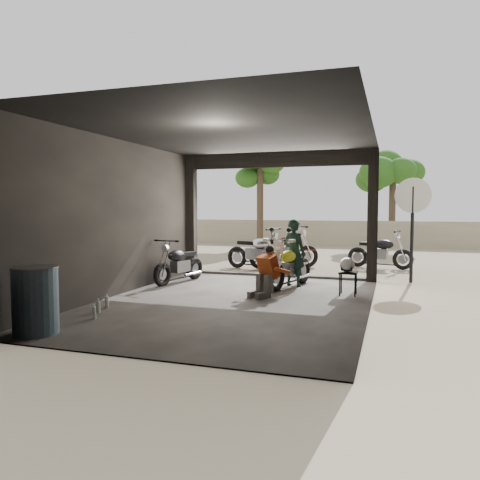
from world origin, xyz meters
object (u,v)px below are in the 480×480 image
Objects in this scene: left_bike at (179,261)px; helmet at (347,265)px; outside_bike_b at (284,247)px; sign_post at (413,212)px; outside_bike_c at (380,249)px; stool at (348,275)px; rider at (294,253)px; outside_bike_a at (258,249)px; main_bike at (290,263)px; mechanic at (265,273)px; oil_drum at (36,301)px.

left_bike is 4.00m from helmet.
outside_bike_b is at bearing 74.84° from left_bike.
outside_bike_b is 3.99m from sign_post.
outside_bike_b is 4.43m from helmet.
stool is (-0.50, -4.76, -0.14)m from outside_bike_c.
stool is (1.28, -0.73, -0.35)m from rider.
outside_bike_a reaches higher than stool.
helmet is (1.25, -0.75, -0.13)m from rider.
left_bike is 4.02m from stool.
outside_bike_a is 4.37m from stool.
main_bike is at bearing 16.50° from left_bike.
rider is at bearing 125.28° from helmet.
mechanic is at bearing 100.24° from rider.
outside_bike_c is at bearing -103.89° from outside_bike_b.
mechanic is at bearing 155.08° from outside_bike_b.
stool is 2.88m from sign_post.
outside_bike_b is at bearing 95.63° from helmet.
outside_bike_b is at bearing -51.57° from rider.
left_bike is at bearing -160.44° from main_bike.
outside_bike_b is 4.43m from stool.
rider is at bearing 19.24° from left_bike.
mechanic reaches higher than oil_drum.
outside_bike_a is at bearing 106.91° from helmet.
outside_bike_a is 0.96× the size of outside_bike_b.
oil_drum is at bearing -132.03° from stool.
mechanic is 1.99× the size of stool.
helmet is at bearing 51.66° from mechanic.
outside_bike_c is (4.50, 4.35, 0.04)m from left_bike.
mechanic is 0.40× the size of sign_post.
stool is at bearing 51.79° from mechanic.
outside_bike_b reaches higher than mechanic.
rider is at bearing 168.93° from outside_bike_c.
mechanic is 1.03× the size of oil_drum.
sign_post is at bearing 47.55° from main_bike.
outside_bike_a is 1.87× the size of oil_drum.
outside_bike_b is 0.75× the size of sign_post.
outside_bike_b is at bearing 120.58° from main_bike.
mechanic is at bearing -12.46° from left_bike.
rider is at bearing 82.41° from main_bike.
outside_bike_b is 1.21× the size of rider.
rider reaches higher than outside_bike_a.
outside_bike_c is (1.83, 4.16, -0.00)m from main_bike.
main_bike reaches higher than stool.
rider reaches higher than outside_bike_b.
outside_bike_b is 3.74× the size of stool.
sign_post is (2.63, 1.64, 1.14)m from main_bike.
main_bike is 0.68× the size of sign_post.
left_bike is 4.92× the size of helmet.
oil_drum reaches higher than helmet.
mechanic is at bearing -155.57° from stool.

